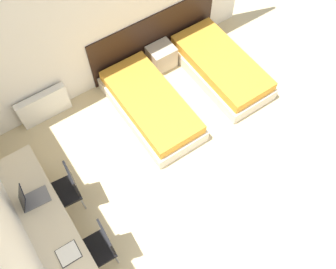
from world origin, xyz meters
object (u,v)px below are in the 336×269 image
at_px(nightstand, 161,57).
at_px(laptop, 31,199).
at_px(bed_near_door, 221,67).
at_px(chair_near_notebook, 100,246).
at_px(chair_near_laptop, 66,189).
at_px(bed_near_window, 151,106).

bearing_deg(nightstand, laptop, -153.59).
bearing_deg(bed_near_door, chair_near_notebook, -153.64).
height_order(bed_near_door, nightstand, nightstand).
bearing_deg(nightstand, chair_near_laptop, -150.08).
bearing_deg(chair_near_laptop, nightstand, 35.56).
bearing_deg(bed_near_window, chair_near_laptop, -159.31).
height_order(bed_near_window, chair_near_laptop, chair_near_laptop).
bearing_deg(bed_near_window, chair_near_notebook, -138.09).
bearing_deg(nightstand, chair_near_notebook, -136.61).
relative_size(bed_near_door, laptop, 5.14).
height_order(nightstand, chair_near_notebook, chair_near_notebook).
distance_m(bed_near_door, chair_near_notebook, 3.67).
relative_size(nightstand, chair_near_notebook, 0.49).
bearing_deg(bed_near_door, bed_near_window, 180.00).
bearing_deg(bed_near_door, chair_near_laptop, -168.22).
relative_size(chair_near_notebook, laptop, 2.41).
relative_size(nightstand, laptop, 1.19).
distance_m(chair_near_laptop, chair_near_notebook, 0.94).
bearing_deg(nightstand, bed_near_door, -46.77).
distance_m(bed_near_door, laptop, 3.82).
relative_size(chair_near_laptop, chair_near_notebook, 1.00).
distance_m(chair_near_laptop, laptop, 0.52).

